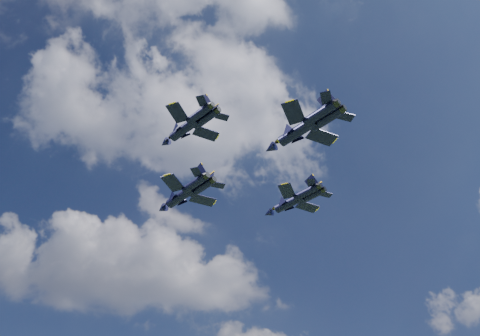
% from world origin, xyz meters
% --- Properties ---
extents(jet_lead, '(14.23, 16.16, 4.16)m').
position_xyz_m(jet_lead, '(-13.63, 10.44, 61.72)').
color(jet_lead, black).
extents(jet_left, '(11.77, 12.80, 3.35)m').
position_xyz_m(jet_left, '(-13.15, -11.50, 59.13)').
color(jet_left, black).
extents(jet_right, '(13.53, 14.34, 3.79)m').
position_xyz_m(jet_right, '(8.96, 10.46, 61.98)').
color(jet_right, black).
extents(jet_slot, '(14.11, 15.60, 4.06)m').
position_xyz_m(jet_slot, '(5.73, -12.38, 59.71)').
color(jet_slot, black).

